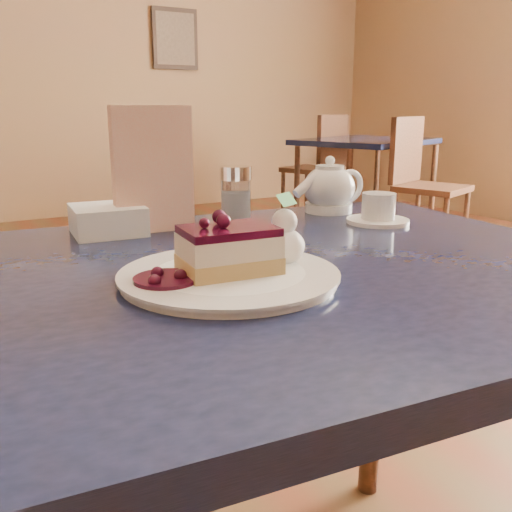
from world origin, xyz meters
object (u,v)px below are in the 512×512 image
cheesecake_slice (229,250)px  bg_table_far_right (362,225)px  main_table (216,325)px  dessert_plate (229,277)px  tea_set (338,194)px

cheesecake_slice → bg_table_far_right: size_ratio=0.07×
main_table → bg_table_far_right: main_table is taller
bg_table_far_right → cheesecake_slice: bearing=-152.8°
bg_table_far_right → dessert_plate: bearing=-152.8°
main_table → dessert_plate: (-0.01, -0.05, 0.09)m
tea_set → bg_table_far_right: 3.40m
dessert_plate → tea_set: tea_set is taller
main_table → dessert_plate: dessert_plate is taller
dessert_plate → tea_set: size_ratio=1.08×
dessert_plate → bg_table_far_right: (2.65, 2.77, -0.70)m
dessert_plate → cheesecake_slice: 0.04m
dessert_plate → tea_set: bearing=35.9°
cheesecake_slice → bg_table_far_right: 3.90m
tea_set → bg_table_far_right: bearing=47.8°
bg_table_far_right → tea_set: bearing=-151.2°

